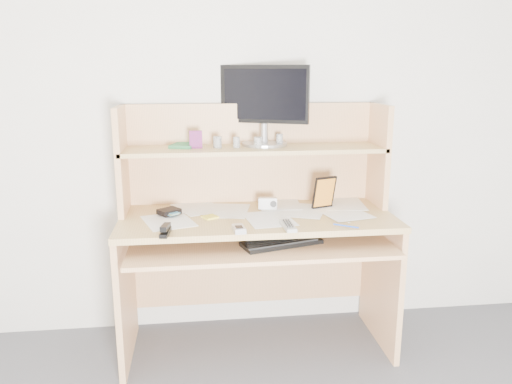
{
  "coord_description": "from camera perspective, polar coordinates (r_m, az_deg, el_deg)",
  "views": [
    {
      "loc": [
        -0.3,
        -0.96,
        1.48
      ],
      "look_at": [
        -0.01,
        1.43,
        0.89
      ],
      "focal_mm": 35.0,
      "sensor_mm": 36.0,
      "label": 1
    }
  ],
  "objects": [
    {
      "name": "shelf_book",
      "position": [
        2.68,
        -8.2,
        5.3
      ],
      "size": [
        0.16,
        0.19,
        0.02
      ],
      "primitive_type": "cube",
      "rotation": [
        0.0,
        0.0,
        -0.31
      ],
      "color": "#2F773F",
      "rests_on": "desk"
    },
    {
      "name": "monitor",
      "position": [
        2.71,
        0.93,
        10.15
      ],
      "size": [
        0.46,
        0.26,
        0.42
      ],
      "rotation": [
        0.0,
        0.0,
        -0.41
      ],
      "color": "#A6A5AA",
      "rests_on": "desk"
    },
    {
      "name": "blue_pen",
      "position": [
        2.4,
        10.24,
        -3.83
      ],
      "size": [
        0.11,
        0.08,
        0.01
      ],
      "primitive_type": "cylinder",
      "rotation": [
        1.57,
        0.0,
        0.96
      ],
      "color": "blue",
      "rests_on": "paper_clutter"
    },
    {
      "name": "chip_stack_d",
      "position": [
        2.7,
        2.71,
        6.0
      ],
      "size": [
        0.04,
        0.04,
        0.06
      ],
      "primitive_type": "cylinder",
      "rotation": [
        0.0,
        0.0,
        0.16
      ],
      "color": "white",
      "rests_on": "desk"
    },
    {
      "name": "card_box",
      "position": [
        2.61,
        -6.9,
        5.96
      ],
      "size": [
        0.07,
        0.03,
        0.09
      ],
      "primitive_type": "cube",
      "rotation": [
        0.0,
        0.0,
        0.07
      ],
      "color": "#A42215",
      "rests_on": "desk"
    },
    {
      "name": "wallet",
      "position": [
        2.61,
        -9.91,
        -2.2
      ],
      "size": [
        0.13,
        0.13,
        0.03
      ],
      "primitive_type": "cube",
      "rotation": [
        0.0,
        0.0,
        0.64
      ],
      "color": "black",
      "rests_on": "paper_clutter"
    },
    {
      "name": "digital_camera",
      "position": [
        2.66,
        1.34,
        -1.28
      ],
      "size": [
        0.1,
        0.05,
        0.06
      ],
      "primitive_type": "cube",
      "rotation": [
        0.0,
        0.0,
        -0.13
      ],
      "color": "#A9A9AC",
      "rests_on": "paper_clutter"
    },
    {
      "name": "back_wall",
      "position": [
        2.79,
        -0.66,
        9.1
      ],
      "size": [
        3.6,
        0.04,
        2.5
      ],
      "primitive_type": "cube",
      "color": "silver",
      "rests_on": "floor"
    },
    {
      "name": "sticky_note_pad",
      "position": [
        2.53,
        -5.27,
        -2.86
      ],
      "size": [
        0.09,
        0.09,
        0.01
      ],
      "primitive_type": "cube",
      "rotation": [
        0.0,
        0.0,
        0.5
      ],
      "color": "gold",
      "rests_on": "desk"
    },
    {
      "name": "stapler",
      "position": [
        2.3,
        -10.32,
        -4.2
      ],
      "size": [
        0.05,
        0.13,
        0.04
      ],
      "primitive_type": "cube",
      "rotation": [
        0.0,
        0.0,
        -0.12
      ],
      "color": "black",
      "rests_on": "paper_clutter"
    },
    {
      "name": "paper_clutter",
      "position": [
        2.57,
        0.15,
        -2.61
      ],
      "size": [
        1.32,
        0.54,
        0.01
      ],
      "primitive_type": "cube",
      "color": "white",
      "rests_on": "desk"
    },
    {
      "name": "desk",
      "position": [
        2.66,
        -0.06,
        -3.33
      ],
      "size": [
        1.4,
        0.7,
        1.3
      ],
      "color": "tan",
      "rests_on": "floor"
    },
    {
      "name": "chip_stack_b",
      "position": [
        2.61,
        -2.25,
        5.68
      ],
      "size": [
        0.04,
        0.04,
        0.06
      ],
      "primitive_type": "cylinder",
      "rotation": [
        0.0,
        0.0,
        -0.14
      ],
      "color": "white",
      "rests_on": "desk"
    },
    {
      "name": "flip_phone",
      "position": [
        2.3,
        -1.98,
        -4.14
      ],
      "size": [
        0.06,
        0.1,
        0.03
      ],
      "primitive_type": "cube",
      "rotation": [
        0.0,
        0.0,
        0.11
      ],
      "color": "silver",
      "rests_on": "paper_clutter"
    },
    {
      "name": "game_case",
      "position": [
        2.68,
        7.8,
        -0.04
      ],
      "size": [
        0.12,
        0.05,
        0.18
      ],
      "primitive_type": "cube",
      "rotation": [
        0.0,
        0.0,
        0.33
      ],
      "color": "black",
      "rests_on": "paper_clutter"
    },
    {
      "name": "chip_stack_a",
      "position": [
        2.62,
        -4.43,
        5.71
      ],
      "size": [
        0.05,
        0.05,
        0.06
      ],
      "primitive_type": "cylinder",
      "rotation": [
        0.0,
        0.0,
        -0.23
      ],
      "color": "black",
      "rests_on": "desk"
    },
    {
      "name": "tv_remote",
      "position": [
        2.36,
        3.67,
        -3.86
      ],
      "size": [
        0.06,
        0.17,
        0.02
      ],
      "primitive_type": "cube",
      "rotation": [
        0.0,
        0.0,
        0.06
      ],
      "color": "#A2A29D",
      "rests_on": "paper_clutter"
    },
    {
      "name": "keyboard",
      "position": [
        2.44,
        2.95,
        -5.74
      ],
      "size": [
        0.42,
        0.24,
        0.03
      ],
      "rotation": [
        0.0,
        0.0,
        0.29
      ],
      "color": "black",
      "rests_on": "desk"
    },
    {
      "name": "chip_stack_c",
      "position": [
        2.61,
        0.25,
        5.67
      ],
      "size": [
        0.06,
        0.06,
        0.06
      ],
      "primitive_type": "cylinder",
      "rotation": [
        0.0,
        0.0,
        0.42
      ],
      "color": "black",
      "rests_on": "desk"
    }
  ]
}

